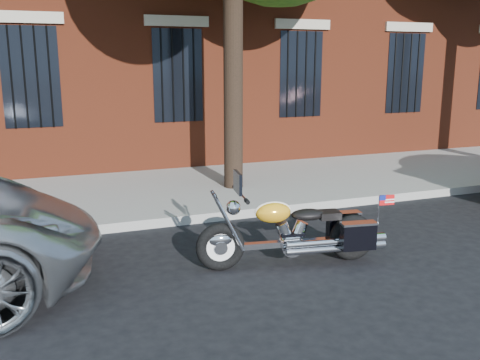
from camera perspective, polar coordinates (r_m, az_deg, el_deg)
name	(u,v)px	position (r m, az deg, el deg)	size (l,w,h in m)	color
ground	(271,244)	(7.59, 3.31, -6.87)	(120.00, 120.00, 0.00)	black
curb	(237,214)	(8.78, -0.36, -3.60)	(40.00, 0.16, 0.15)	gray
sidewalk	(203,188)	(10.51, -3.93, -0.90)	(40.00, 3.60, 0.15)	gray
motorcycle	(298,233)	(6.76, 6.17, -5.69)	(2.37, 0.91, 1.23)	black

